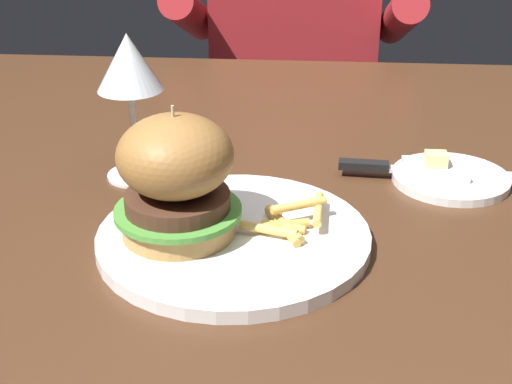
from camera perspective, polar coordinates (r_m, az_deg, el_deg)
name	(u,v)px	position (r m, az deg, el deg)	size (l,w,h in m)	color
dining_table	(259,228)	(0.93, 0.27, -2.89)	(1.15, 0.99, 0.74)	#472B19
main_plate	(234,237)	(0.72, -1.79, -3.64)	(0.27, 0.27, 0.01)	white
burger_sandwich	(176,177)	(0.69, -6.40, 1.21)	(0.13, 0.13, 0.13)	#B78447
fries_pile	(289,221)	(0.72, 2.65, -2.30)	(0.09, 0.09, 0.02)	#E0B251
wine_glass	(129,69)	(0.83, -10.13, 9.65)	(0.08, 0.08, 0.17)	silver
bread_plate	(450,178)	(0.88, 15.30, 1.08)	(0.14, 0.14, 0.01)	white
table_knife	(409,169)	(0.87, 12.11, 1.82)	(0.21, 0.03, 0.01)	silver
butter_dish	(434,172)	(0.88, 14.09, 1.59)	(0.07, 0.06, 0.04)	white
diner_person	(293,103)	(1.67, 2.96, 7.16)	(0.51, 0.36, 1.18)	#282833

